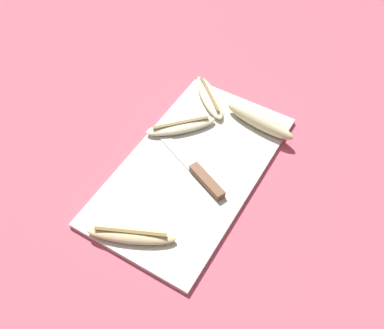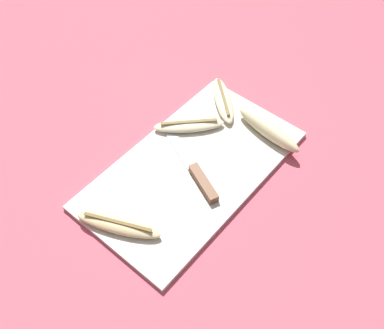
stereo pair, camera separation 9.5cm
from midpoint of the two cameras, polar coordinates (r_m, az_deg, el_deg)
The scene contains 7 objects.
ground_plane at distance 0.96m, azimuth -2.80°, elevation -0.98°, with size 4.00×4.00×0.00m, color #C65160.
cutting_board at distance 0.96m, azimuth -2.82°, elevation -0.77°, with size 0.48×0.27×0.01m.
knife at distance 0.93m, azimuth -1.68°, elevation -1.63°, with size 0.10×0.20×0.02m.
banana_soft_right at distance 1.02m, azimuth 5.99°, elevation 5.36°, with size 0.05×0.17×0.04m.
banana_pale_long at distance 1.08m, azimuth -0.31°, elevation 8.40°, with size 0.13×0.14×0.02m.
banana_bright_far at distance 1.02m, azimuth -4.09°, elevation 4.76°, with size 0.14×0.14×0.02m.
banana_mellow_near at distance 0.87m, azimuth -10.90°, elevation -8.98°, with size 0.10×0.17×0.02m.
Camera 1 is at (-0.50, -0.29, 0.77)m, focal length 42.00 mm.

